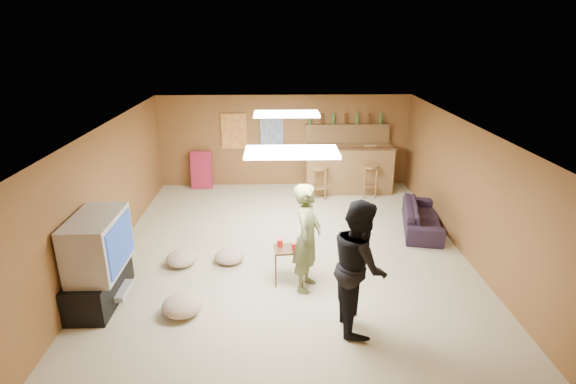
{
  "coord_description": "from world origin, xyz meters",
  "views": [
    {
      "loc": [
        -0.2,
        -7.08,
        3.67
      ],
      "look_at": [
        0.0,
        0.2,
        1.0
      ],
      "focal_mm": 28.0,
      "sensor_mm": 36.0,
      "label": 1
    }
  ],
  "objects_px": {
    "person_black": "(359,265)",
    "tray_table": "(289,265)",
    "bar_counter": "(349,169)",
    "person_olive": "(307,238)",
    "sofa": "(422,217)",
    "tv_body": "(98,244)"
  },
  "relations": [
    {
      "from": "person_olive",
      "to": "sofa",
      "type": "relative_size",
      "value": 0.97
    },
    {
      "from": "person_olive",
      "to": "sofa",
      "type": "height_order",
      "value": "person_olive"
    },
    {
      "from": "tray_table",
      "to": "tv_body",
      "type": "bearing_deg",
      "value": -170.95
    },
    {
      "from": "tv_body",
      "to": "person_olive",
      "type": "bearing_deg",
      "value": 5.28
    },
    {
      "from": "tv_body",
      "to": "sofa",
      "type": "bearing_deg",
      "value": 23.47
    },
    {
      "from": "tv_body",
      "to": "person_black",
      "type": "distance_m",
      "value": 3.54
    },
    {
      "from": "person_black",
      "to": "tray_table",
      "type": "bearing_deg",
      "value": 36.14
    },
    {
      "from": "tv_body",
      "to": "person_olive",
      "type": "xyz_separation_m",
      "value": [
        2.89,
        0.27,
        -0.08
      ]
    },
    {
      "from": "person_black",
      "to": "sofa",
      "type": "xyz_separation_m",
      "value": [
        1.77,
        2.93,
        -0.62
      ]
    },
    {
      "from": "tv_body",
      "to": "tray_table",
      "type": "bearing_deg",
      "value": 9.05
    },
    {
      "from": "tray_table",
      "to": "person_black",
      "type": "bearing_deg",
      "value": -51.49
    },
    {
      "from": "person_olive",
      "to": "person_black",
      "type": "relative_size",
      "value": 0.94
    },
    {
      "from": "bar_counter",
      "to": "sofa",
      "type": "height_order",
      "value": "bar_counter"
    },
    {
      "from": "tv_body",
      "to": "tray_table",
      "type": "xyz_separation_m",
      "value": [
        2.63,
        0.42,
        -0.61
      ]
    },
    {
      "from": "tv_body",
      "to": "sofa",
      "type": "relative_size",
      "value": 0.65
    },
    {
      "from": "tv_body",
      "to": "person_olive",
      "type": "distance_m",
      "value": 2.9
    },
    {
      "from": "person_black",
      "to": "tv_body",
      "type": "bearing_deg",
      "value": 77.07
    },
    {
      "from": "sofa",
      "to": "person_olive",
      "type": "bearing_deg",
      "value": 143.26
    },
    {
      "from": "bar_counter",
      "to": "person_olive",
      "type": "height_order",
      "value": "person_olive"
    },
    {
      "from": "person_black",
      "to": "bar_counter",
      "type": "bearing_deg",
      "value": -9.89
    },
    {
      "from": "bar_counter",
      "to": "tray_table",
      "type": "distance_m",
      "value": 4.32
    },
    {
      "from": "bar_counter",
      "to": "person_olive",
      "type": "xyz_separation_m",
      "value": [
        -1.26,
        -4.18,
        0.27
      ]
    }
  ]
}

